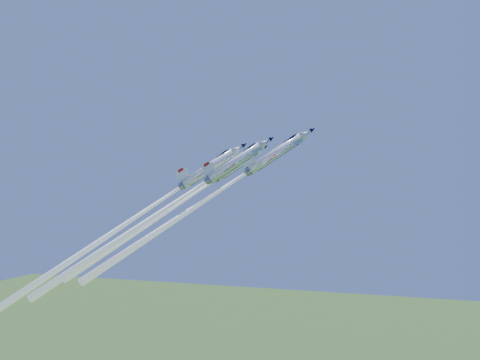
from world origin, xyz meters
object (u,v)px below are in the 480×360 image
(jet_lead, at_px, (201,203))
(jet_slot, at_px, (117,230))
(jet_right, at_px, (155,216))
(jet_left, at_px, (169,211))

(jet_lead, relative_size, jet_slot, 0.86)
(jet_right, bearing_deg, jet_slot, -130.25)
(jet_left, height_order, jet_slot, jet_left)
(jet_left, relative_size, jet_right, 0.95)
(jet_right, relative_size, jet_slot, 0.85)
(jet_left, height_order, jet_right, jet_right)
(jet_right, distance_m, jet_slot, 13.59)
(jet_lead, bearing_deg, jet_slot, -93.91)
(jet_lead, height_order, jet_left, jet_lead)
(jet_lead, distance_m, jet_left, 11.75)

